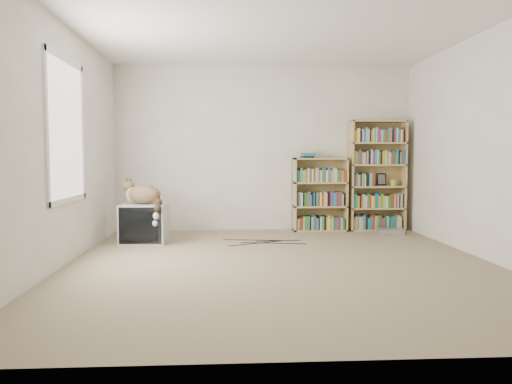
{
  "coord_description": "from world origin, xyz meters",
  "views": [
    {
      "loc": [
        -0.57,
        -5.14,
        1.12
      ],
      "look_at": [
        -0.21,
        1.0,
        0.69
      ],
      "focal_mm": 35.0,
      "sensor_mm": 36.0,
      "label": 1
    }
  ],
  "objects": [
    {
      "name": "bookcase_short",
      "position": [
        0.85,
        2.36,
        0.51
      ],
      "size": [
        0.81,
        0.3,
        1.11
      ],
      "color": "tan",
      "rests_on": "floor"
    },
    {
      "name": "wall_left",
      "position": [
        -2.25,
        0.0,
        1.25
      ],
      "size": [
        0.02,
        5.0,
        2.5
      ],
      "primitive_type": "cube",
      "color": "white",
      "rests_on": "floor"
    },
    {
      "name": "wall_right",
      "position": [
        2.25,
        0.0,
        1.25
      ],
      "size": [
        0.02,
        5.0,
        2.5
      ],
      "primitive_type": "cube",
      "color": "white",
      "rests_on": "floor"
    },
    {
      "name": "framed_print",
      "position": [
        1.82,
        2.44,
        0.78
      ],
      "size": [
        0.14,
        0.05,
        0.19
      ],
      "primitive_type": "cube",
      "rotation": [
        -0.17,
        0.0,
        0.0
      ],
      "color": "black",
      "rests_on": "bookcase_tall"
    },
    {
      "name": "wall_back",
      "position": [
        0.0,
        2.5,
        1.25
      ],
      "size": [
        4.5,
        0.02,
        2.5
      ],
      "primitive_type": "cube",
      "color": "white",
      "rests_on": "floor"
    },
    {
      "name": "wall_outlet",
      "position": [
        -2.24,
        1.79,
        0.32
      ],
      "size": [
        0.01,
        0.08,
        0.13
      ],
      "primitive_type": "cube",
      "color": "silver",
      "rests_on": "wall_left"
    },
    {
      "name": "green_mug",
      "position": [
        1.97,
        2.34,
        0.73
      ],
      "size": [
        0.09,
        0.09,
        0.1
      ],
      "primitive_type": "cylinder",
      "color": "#91B834",
      "rests_on": "bookcase_tall"
    },
    {
      "name": "book_stack",
      "position": [
        0.66,
        2.34,
        1.16
      ],
      "size": [
        0.19,
        0.24,
        0.11
      ],
      "primitive_type": "cube",
      "color": "#AA2F16",
      "rests_on": "bookcase_short"
    },
    {
      "name": "wall_front",
      "position": [
        0.0,
        -2.5,
        1.25
      ],
      "size": [
        4.5,
        0.02,
        2.5
      ],
      "primitive_type": "cube",
      "color": "white",
      "rests_on": "floor"
    },
    {
      "name": "ceiling",
      "position": [
        0.0,
        0.0,
        2.5
      ],
      "size": [
        4.5,
        5.0,
        0.02
      ],
      "primitive_type": "cube",
      "color": "white",
      "rests_on": "wall_back"
    },
    {
      "name": "cat",
      "position": [
        -1.63,
        1.38,
        0.6
      ],
      "size": [
        0.64,
        0.65,
        0.55
      ],
      "rotation": [
        0.0,
        0.0,
        -0.32
      ],
      "color": "#3D2C19",
      "rests_on": "crt_tv"
    },
    {
      "name": "window",
      "position": [
        -2.24,
        0.2,
        1.4
      ],
      "size": [
        0.02,
        1.22,
        1.52
      ],
      "primitive_type": "cube",
      "color": "white",
      "rests_on": "wall_left"
    },
    {
      "name": "crt_tv",
      "position": [
        -1.65,
        1.45,
        0.25
      ],
      "size": [
        0.61,
        0.56,
        0.51
      ],
      "rotation": [
        0.0,
        0.0,
        -0.04
      ],
      "color": "#AFAFB2",
      "rests_on": "floor"
    },
    {
      "name": "floor",
      "position": [
        0.0,
        0.0,
        0.0
      ],
      "size": [
        4.5,
        5.0,
        0.01
      ],
      "primitive_type": "cube",
      "color": "gray",
      "rests_on": "ground"
    },
    {
      "name": "bookcase_tall",
      "position": [
        1.72,
        2.36,
        0.8
      ],
      "size": [
        0.84,
        0.3,
        1.67
      ],
      "color": "tan",
      "rests_on": "floor"
    },
    {
      "name": "floor_cables",
      "position": [
        -0.1,
        1.32,
        0.0
      ],
      "size": [
        1.2,
        0.7,
        0.01
      ],
      "primitive_type": null,
      "color": "black",
      "rests_on": "floor"
    },
    {
      "name": "dvd_player",
      "position": [
        1.8,
        1.9,
        0.04
      ],
      "size": [
        0.41,
        0.32,
        0.09
      ],
      "primitive_type": "cube",
      "rotation": [
        0.0,
        0.0,
        -0.15
      ],
      "color": "#9D9DA1",
      "rests_on": "floor"
    }
  ]
}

